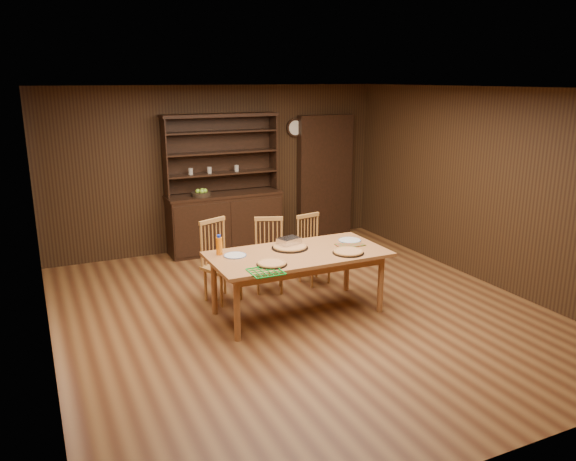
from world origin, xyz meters
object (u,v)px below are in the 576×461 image
chair_center (269,252)px  chair_right (312,247)px  chair_left (218,258)px  juice_bottle (219,246)px  china_hutch (224,214)px  dining_table (298,259)px

chair_center → chair_right: bearing=23.4°
chair_left → juice_bottle: size_ratio=4.40×
chair_right → juice_bottle: bearing=-169.4°
chair_left → juice_bottle: chair_left is taller
chair_left → chair_center: (0.71, 0.05, -0.04)m
china_hutch → chair_center: 1.90m
china_hutch → chair_left: 2.09m
dining_table → chair_left: chair_left is taller
chair_right → dining_table: bearing=-136.4°
china_hutch → dining_table: bearing=-90.9°
chair_right → china_hutch: bearing=97.2°
dining_table → chair_center: (0.01, 0.87, -0.17)m
chair_center → juice_bottle: juice_bottle is taller
dining_table → chair_right: size_ratio=2.19×
dining_table → chair_center: size_ratio=2.14×
china_hutch → dining_table: size_ratio=1.06×
china_hutch → chair_center: size_ratio=2.27×
juice_bottle → china_hutch: bearing=70.0°
dining_table → chair_right: chair_right is taller
dining_table → juice_bottle: (-0.85, 0.31, 0.18)m
dining_table → chair_left: size_ratio=2.00×
dining_table → chair_center: 0.89m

